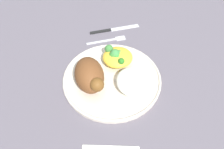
{
  "coord_description": "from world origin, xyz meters",
  "views": [
    {
      "loc": [
        0.38,
        -0.1,
        0.49
      ],
      "look_at": [
        0.0,
        0.0,
        0.03
      ],
      "focal_mm": 33.07,
      "sensor_mm": 36.0,
      "label": 1
    }
  ],
  "objects": [
    {
      "name": "fork",
      "position": [
        -0.18,
        0.03,
        0.0
      ],
      "size": [
        0.02,
        0.14,
        0.01
      ],
      "color": "silver",
      "rests_on": "ground_plane"
    },
    {
      "name": "rice_pile",
      "position": [
        0.05,
        0.05,
        0.03
      ],
      "size": [
        0.11,
        0.09,
        0.03
      ],
      "primitive_type": "ellipsoid",
      "color": "white",
      "rests_on": "plate"
    },
    {
      "name": "plate",
      "position": [
        0.0,
        0.0,
        0.01
      ],
      "size": [
        0.29,
        0.29,
        0.02
      ],
      "color": "beige",
      "rests_on": "ground_plane"
    },
    {
      "name": "roasted_chicken",
      "position": [
        0.01,
        -0.07,
        0.05
      ],
      "size": [
        0.13,
        0.08,
        0.08
      ],
      "color": "brown",
      "rests_on": "plate"
    },
    {
      "name": "knife",
      "position": [
        -0.24,
        0.05,
        0.0
      ],
      "size": [
        0.02,
        0.19,
        0.01
      ],
      "color": "black",
      "rests_on": "ground_plane"
    },
    {
      "name": "ground_plane",
      "position": [
        0.0,
        0.0,
        0.0
      ],
      "size": [
        2.0,
        2.0,
        0.0
      ],
      "primitive_type": "plane",
      "color": "#5E5761"
    },
    {
      "name": "mac_cheese_with_broccoli",
      "position": [
        -0.06,
        0.03,
        0.03
      ],
      "size": [
        0.09,
        0.09,
        0.04
      ],
      "color": "gold",
      "rests_on": "plate"
    }
  ]
}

